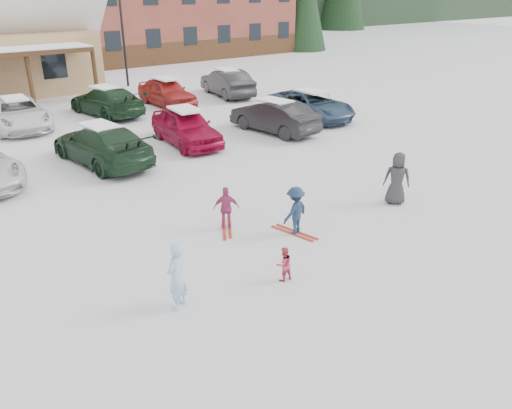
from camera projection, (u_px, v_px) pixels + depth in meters
ground at (271, 257)px, 12.40m from camera, size 160.00×160.00×0.00m
lamp_post at (123, 32)px, 32.14m from camera, size 0.50×0.25×6.08m
adult_skier at (177, 276)px, 10.16m from camera, size 0.66×0.59×1.51m
toddler_red at (284, 264)px, 11.28m from camera, size 0.43×0.35×0.83m
child_navy at (295, 211)px, 13.32m from camera, size 0.95×0.67×1.35m
skis_child_navy at (294, 233)px, 13.59m from camera, size 0.49×1.41×0.03m
child_magenta at (226, 208)px, 13.64m from camera, size 0.76×0.64×1.22m
skis_child_magenta at (227, 228)px, 13.88m from camera, size 0.93×1.29×0.03m
bystander_dark at (397, 178)px, 15.16m from camera, size 0.91×0.94×1.63m
parked_car_3 at (102, 144)px, 18.68m from camera, size 2.65×5.29×1.47m
parked_car_4 at (186, 127)px, 20.97m from camera, size 2.19×4.55×1.50m
parked_car_5 at (274, 116)px, 22.68m from camera, size 2.10×4.61×1.47m
parked_car_6 at (310, 105)px, 25.06m from camera, size 2.30×4.98×1.38m
parked_car_10 at (17, 113)px, 23.33m from camera, size 2.55×5.22×1.43m
parked_car_11 at (106, 101)px, 25.72m from camera, size 2.77×5.24×1.45m
parked_car_12 at (167, 92)px, 27.78m from camera, size 1.86×4.44×1.50m
parked_car_13 at (227, 83)px, 30.22m from camera, size 2.45×4.99×1.57m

